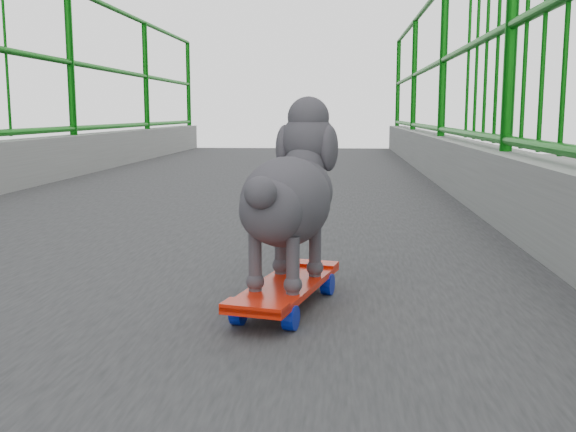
# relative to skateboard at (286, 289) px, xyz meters

# --- Properties ---
(skateboard) EXTENTS (0.25, 0.50, 0.06)m
(skateboard) POSITION_rel_skateboard_xyz_m (0.00, 0.00, 0.00)
(skateboard) COLOR red
(skateboard) RESTS_ON footbridge
(poodle) EXTENTS (0.27, 0.48, 0.41)m
(poodle) POSITION_rel_skateboard_xyz_m (0.01, 0.03, 0.23)
(poodle) COLOR #323035
(poodle) RESTS_ON skateboard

